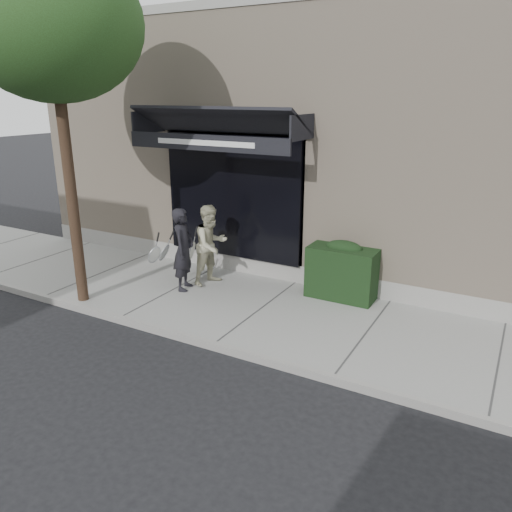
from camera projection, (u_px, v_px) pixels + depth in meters
The scene contains 8 objects.
ground at pixel (261, 314), 9.26m from camera, with size 80.00×80.00×0.00m, color black.
sidewalk at pixel (261, 311), 9.24m from camera, with size 20.00×3.00×0.12m, color gray.
curb at pixel (215, 346), 7.95m from camera, with size 20.00×0.10×0.14m, color gray.
building_facade at pixel (355, 142), 12.52m from camera, with size 14.30×8.04×5.64m.
hedge at pixel (343, 271), 9.58m from camera, with size 1.30×0.70×1.14m.
street_tree at pixel (51, 24), 8.10m from camera, with size 3.00×3.00×6.28m.
pedestrian_front at pixel (183, 250), 9.88m from camera, with size 0.85×0.85×1.66m.
pedestrian_back at pixel (211, 245), 10.19m from camera, with size 0.81×0.97×1.66m.
Camera 1 is at (4.03, -7.44, 3.91)m, focal length 35.00 mm.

